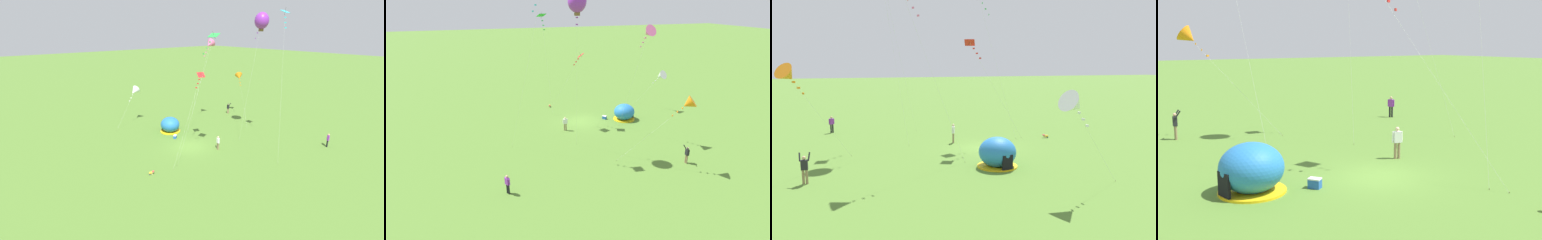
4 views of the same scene
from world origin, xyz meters
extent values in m
plane|color=#517A2D|center=(0.00, 0.00, 0.00)|extent=(300.00, 300.00, 0.00)
ellipsoid|color=#2672BF|center=(-5.67, 1.12, 1.05)|extent=(2.70, 2.60, 2.10)
cylinder|color=yellow|center=(-5.67, 1.12, 0.05)|extent=(2.81, 2.81, 0.10)
cube|color=black|center=(-6.92, 0.87, 0.55)|extent=(0.28, 0.81, 1.10)
cube|color=#2659B2|center=(-3.25, 0.19, 0.19)|extent=(0.60, 0.63, 0.38)
cube|color=white|center=(-3.25, 0.19, 0.41)|extent=(0.61, 0.64, 0.06)
cylinder|color=gold|center=(2.49, -7.04, 0.17)|extent=(0.31, 0.37, 0.22)
sphere|color=beige|center=(2.57, -6.79, 0.20)|extent=(0.19, 0.19, 0.19)
cylinder|color=#D83F3F|center=(2.57, -6.79, 0.29)|extent=(0.24, 0.24, 0.06)
cylinder|color=beige|center=(2.44, -6.89, 0.09)|extent=(0.07, 0.07, 0.17)
cylinder|color=beige|center=(2.63, -6.95, 0.09)|extent=(0.07, 0.07, 0.17)
cylinder|color=navy|center=(2.38, -7.12, 0.07)|extent=(0.09, 0.09, 0.13)
cylinder|color=navy|center=(2.53, -7.17, 0.07)|extent=(0.09, 0.09, 0.13)
cylinder|color=#8C7251|center=(2.69, 2.20, 0.44)|extent=(0.15, 0.15, 0.88)
cylinder|color=#8C7251|center=(2.88, 2.13, 0.44)|extent=(0.15, 0.15, 0.88)
cube|color=white|center=(2.79, 2.16, 1.18)|extent=(0.44, 0.35, 0.60)
sphere|color=beige|center=(2.79, 2.16, 1.61)|extent=(0.22, 0.22, 0.22)
cylinder|color=white|center=(2.55, 2.24, 1.18)|extent=(0.09, 0.09, 0.58)
cylinder|color=white|center=(3.02, 2.08, 1.18)|extent=(0.09, 0.09, 0.58)
cylinder|color=#8C7251|center=(-6.08, 13.66, 0.44)|extent=(0.15, 0.15, 0.88)
cylinder|color=#8C7251|center=(-6.08, 13.46, 0.44)|extent=(0.15, 0.15, 0.88)
cube|color=black|center=(-6.08, 13.56, 1.18)|extent=(0.26, 0.39, 0.60)
sphere|color=tan|center=(-6.08, 13.56, 1.61)|extent=(0.22, 0.22, 0.22)
cylinder|color=black|center=(-5.92, 13.82, 1.64)|extent=(0.39, 0.13, 0.50)
cylinder|color=black|center=(-5.94, 13.29, 1.64)|extent=(0.39, 0.17, 0.50)
cylinder|color=black|center=(10.83, 13.16, 0.44)|extent=(0.15, 0.15, 0.88)
cylinder|color=black|center=(10.93, 12.99, 0.44)|extent=(0.15, 0.15, 0.88)
cube|color=purple|center=(10.88, 13.07, 1.18)|extent=(0.40, 0.45, 0.60)
sphere|color=tan|center=(10.88, 13.07, 1.61)|extent=(0.22, 0.22, 0.22)
cylinder|color=purple|center=(10.75, 13.29, 1.18)|extent=(0.09, 0.09, 0.58)
cylinder|color=purple|center=(11.00, 12.86, 1.18)|extent=(0.09, 0.09, 0.58)
cylinder|color=silver|center=(2.97, 7.17, 7.33)|extent=(0.58, 1.96, 14.66)
cylinder|color=brown|center=(2.69, 6.19, 0.03)|extent=(0.03, 0.03, 0.06)
ellipsoid|color=purple|center=(3.26, 8.14, 14.66)|extent=(1.64, 1.64, 1.87)
cube|color=brown|center=(3.26, 8.14, 13.64)|extent=(0.41, 0.41, 0.29)
cube|color=purple|center=(3.19, 7.89, 13.94)|extent=(0.20, 0.08, 0.12)
cube|color=purple|center=(3.13, 7.69, 13.33)|extent=(0.21, 0.13, 0.12)
cube|color=purple|center=(3.07, 7.48, 12.72)|extent=(0.19, 0.17, 0.12)
cylinder|color=silver|center=(-4.24, 5.18, 5.89)|extent=(0.52, 4.38, 11.78)
cylinder|color=brown|center=(-3.99, 2.99, 0.03)|extent=(0.03, 0.03, 0.06)
cone|color=pink|center=(-4.50, 7.36, 11.78)|extent=(1.39, 1.57, 1.54)
cube|color=pink|center=(-4.45, 6.97, 11.21)|extent=(0.21, 0.09, 0.12)
cube|color=pink|center=(-4.41, 6.64, 10.73)|extent=(0.21, 0.13, 0.12)
cube|color=pink|center=(-4.37, 6.30, 10.25)|extent=(0.21, 0.14, 0.12)
cylinder|color=silver|center=(-11.36, -2.74, 2.49)|extent=(1.30, 3.95, 4.99)
cylinder|color=brown|center=(-10.71, -4.71, 0.03)|extent=(0.03, 0.03, 0.06)
cone|color=white|center=(-12.00, -0.77, 4.98)|extent=(1.69, 1.89, 1.64)
cube|color=white|center=(-11.87, -1.19, 4.53)|extent=(0.20, 0.06, 0.12)
cube|color=white|center=(-11.75, -1.54, 4.14)|extent=(0.21, 0.13, 0.12)
cube|color=white|center=(-11.64, -1.89, 3.75)|extent=(0.21, 0.09, 0.12)
cylinder|color=silver|center=(-2.31, 12.67, 3.24)|extent=(4.90, 3.36, 6.48)
cylinder|color=brown|center=(0.14, 10.99, 0.03)|extent=(0.03, 0.03, 0.06)
cone|color=orange|center=(-4.75, 14.34, 6.48)|extent=(1.83, 1.76, 1.46)
cube|color=orange|center=(-4.39, 14.09, 6.03)|extent=(0.12, 0.21, 0.12)
cube|color=orange|center=(-4.08, 13.88, 5.65)|extent=(0.12, 0.21, 0.12)
cube|color=orange|center=(-3.78, 13.67, 5.27)|extent=(0.20, 0.16, 0.12)
cylinder|color=silver|center=(7.89, 6.21, 7.74)|extent=(3.26, 3.36, 15.49)
cylinder|color=brown|center=(9.52, 4.54, 0.03)|extent=(0.03, 0.03, 0.06)
cube|color=#33B7D1|center=(6.27, 7.89, 15.49)|extent=(0.80, 0.85, 0.34)
cylinder|color=#332314|center=(6.27, 7.89, 15.50)|extent=(0.24, 0.25, 0.76)
cube|color=#33B7D1|center=(6.53, 7.62, 14.89)|extent=(0.19, 0.18, 0.12)
cube|color=#33B7D1|center=(6.75, 7.39, 14.38)|extent=(0.20, 0.16, 0.12)
cube|color=#33B7D1|center=(6.97, 7.16, 13.87)|extent=(0.18, 0.19, 0.12)
cylinder|color=silver|center=(3.68, -2.35, 6.61)|extent=(1.74, 3.27, 13.22)
cylinder|color=brown|center=(2.82, -3.98, 0.03)|extent=(0.03, 0.03, 0.06)
cube|color=green|center=(4.55, -0.73, 13.21)|extent=(1.12, 1.08, 0.36)
cylinder|color=#332314|center=(4.55, -0.73, 13.22)|extent=(0.15, 0.27, 0.70)
cube|color=green|center=(4.38, -1.05, 12.60)|extent=(0.21, 0.11, 0.12)
cube|color=green|center=(4.23, -1.32, 12.08)|extent=(0.18, 0.19, 0.12)
cube|color=green|center=(4.09, -1.59, 11.56)|extent=(0.21, 0.12, 0.12)
cylinder|color=silver|center=(1.85, -1.71, 4.41)|extent=(2.65, 6.04, 8.83)
cylinder|color=brown|center=(3.16, -4.72, 0.03)|extent=(0.03, 0.03, 0.06)
cube|color=red|center=(0.53, 1.31, 8.83)|extent=(0.94, 1.02, 0.51)
cylinder|color=#332314|center=(0.53, 1.31, 8.84)|extent=(0.19, 0.39, 0.57)
cube|color=red|center=(0.70, 0.91, 8.36)|extent=(0.21, 0.14, 0.12)
cube|color=red|center=(0.85, 0.57, 7.96)|extent=(0.21, 0.14, 0.12)
cube|color=red|center=(1.00, 0.24, 7.56)|extent=(0.20, 0.16, 0.12)
camera|label=1|loc=(22.35, -18.18, 13.72)|focal=24.00mm
camera|label=2|loc=(12.08, 34.40, 14.66)|focal=28.00mm
camera|label=3|loc=(-29.46, 10.27, 7.25)|focal=35.00mm
camera|label=4|loc=(-11.91, -16.02, 6.11)|focal=42.00mm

